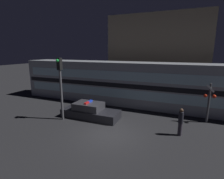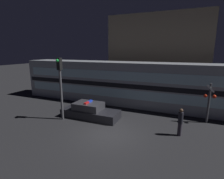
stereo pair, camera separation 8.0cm
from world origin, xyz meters
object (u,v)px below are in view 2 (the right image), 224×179
crossing_signal_near (209,101)px  police_car (90,111)px  train (129,83)px  traffic_light_corner (60,82)px  pedestrian (180,122)px

crossing_signal_near → police_car: bearing=-163.9°
police_car → train: bearing=70.1°
traffic_light_corner → pedestrian: bearing=5.1°
pedestrian → train: bearing=133.6°
train → crossing_signal_near: train is taller
pedestrian → traffic_light_corner: traffic_light_corner is taller
crossing_signal_near → traffic_light_corner: traffic_light_corner is taller
crossing_signal_near → traffic_light_corner: (-10.44, -3.74, 1.26)m
police_car → traffic_light_corner: size_ratio=0.98×
train → police_car: train is taller
pedestrian → police_car: bearing=176.1°
police_car → pedestrian: size_ratio=2.61×
pedestrian → crossing_signal_near: bearing=59.0°
train → crossing_signal_near: 7.37m
pedestrian → traffic_light_corner: (-8.66, -0.77, 2.07)m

